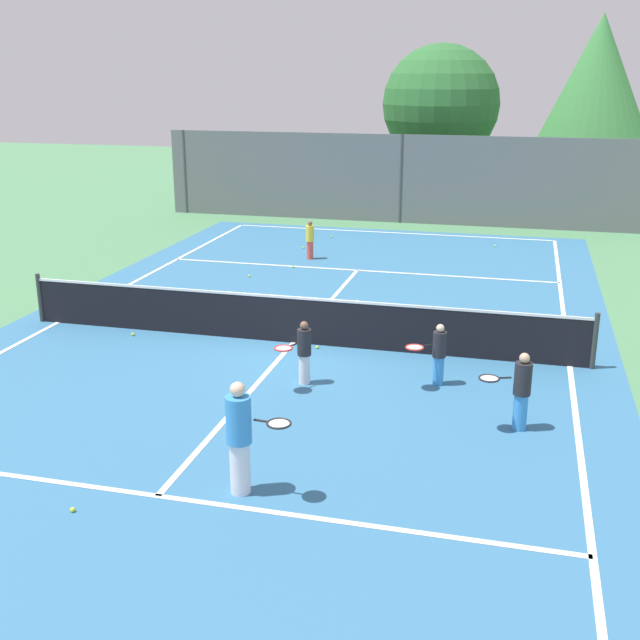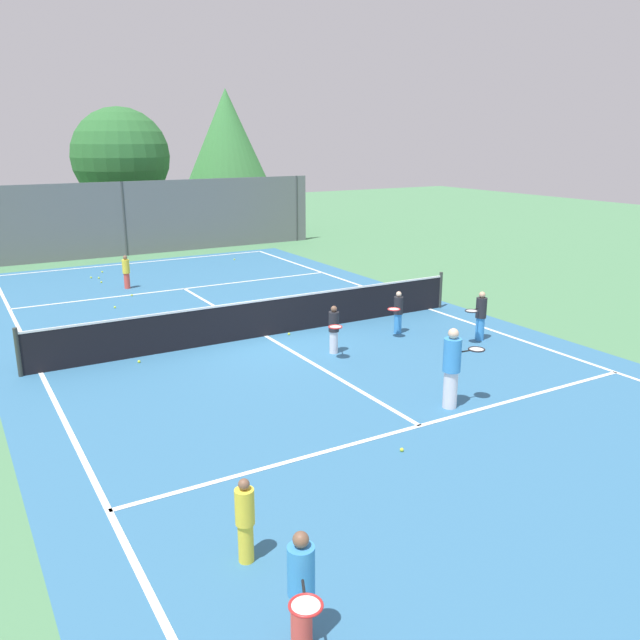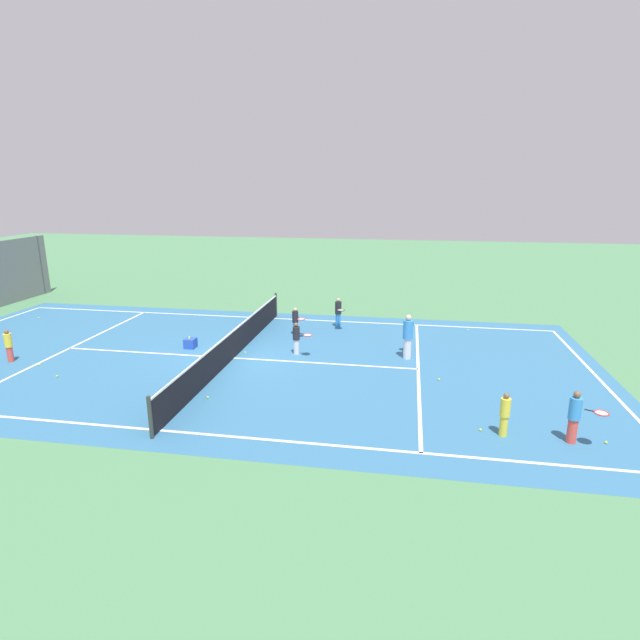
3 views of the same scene
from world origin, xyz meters
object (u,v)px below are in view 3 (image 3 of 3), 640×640
tennis_ball_13 (439,379)px  tennis_ball_3 (245,352)px  tennis_ball_4 (39,365)px  tennis_ball_7 (208,397)px  tennis_ball_1 (480,430)px  tennis_ball_8 (606,442)px  player_5 (505,414)px  player_6 (338,312)px  tennis_ball_6 (38,318)px  player_0 (9,345)px  player_3 (408,336)px  tennis_ball_5 (57,376)px  player_1 (296,321)px  player_4 (297,338)px  player_2 (575,416)px  tennis_ball_10 (159,406)px  ball_crate (190,343)px  tennis_ball_2 (468,330)px

tennis_ball_13 → tennis_ball_3: bearing=77.9°
tennis_ball_4 → tennis_ball_7: bearing=-103.5°
tennis_ball_1 → tennis_ball_8: (-0.14, -2.85, 0.00)m
player_5 → player_6: bearing=30.8°
tennis_ball_6 → player_0: bearing=-149.6°
player_6 → tennis_ball_4: size_ratio=19.30×
player_3 → tennis_ball_5: (-3.75, 10.94, -0.79)m
player_1 → tennis_ball_5: bearing=132.0°
player_4 → player_6: size_ratio=0.92×
player_0 → player_2: player_2 is taller
player_1 → tennis_ball_8: size_ratio=17.24×
tennis_ball_1 → tennis_ball_10: (-0.10, 8.55, 0.00)m
player_4 → tennis_ball_10: 5.79m
player_1 → tennis_ball_3: player_1 is taller
player_6 → ball_crate: 6.31m
player_1 → player_4: 2.39m
tennis_ball_5 → tennis_ball_13: bearing=-81.4°
tennis_ball_3 → tennis_ball_10: 4.89m
player_3 → tennis_ball_7: size_ratio=24.05×
player_3 → tennis_ball_10: player_3 is taller
player_4 → tennis_ball_7: bearing=158.3°
tennis_ball_2 → tennis_ball_5: size_ratio=1.00×
player_4 → tennis_ball_5: bearing=116.5°
player_1 → tennis_ball_3: 2.93m
tennis_ball_5 → player_3: bearing=-71.1°
tennis_ball_13 → player_1: bearing=53.8°
tennis_ball_4 → tennis_ball_13: bearing=-85.9°
player_2 → player_1: bearing=48.2°
tennis_ball_7 → tennis_ball_4: bearing=76.5°
player_5 → player_6: size_ratio=0.88×
tennis_ball_5 → player_2: bearing=-96.4°
player_6 → ball_crate: (-3.74, 5.06, -0.48)m
player_4 → tennis_ball_5: (-3.51, 7.04, -0.58)m
player_0 → tennis_ball_3: size_ratio=17.43×
player_6 → tennis_ball_5: 10.84m
player_4 → tennis_ball_13: 5.23m
tennis_ball_1 → tennis_ball_4: same height
tennis_ball_4 → tennis_ball_1: bearing=-99.3°
tennis_ball_2 → tennis_ball_13: bearing=165.9°
player_0 → tennis_ball_13: size_ratio=17.43×
player_4 → tennis_ball_2: bearing=-56.9°
player_6 → tennis_ball_1: 9.97m
player_1 → player_4: player_4 is taller
tennis_ball_3 → tennis_ball_13: 6.95m
tennis_ball_13 → player_6: bearing=35.8°
tennis_ball_5 → tennis_ball_8: same height
player_0 → ball_crate: (2.51, -5.48, -0.41)m
tennis_ball_10 → tennis_ball_7: bearing=-53.9°
player_5 → tennis_ball_8: size_ratio=16.99×
player_6 → ball_crate: bearing=126.5°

